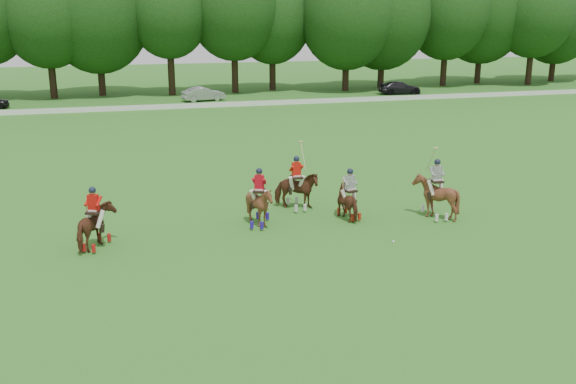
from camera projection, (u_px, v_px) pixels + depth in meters
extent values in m
plane|color=#2D681D|center=(310.00, 265.00, 21.78)|extent=(180.00, 180.00, 0.00)
cylinder|color=black|center=(52.00, 75.00, 63.22)|extent=(0.70, 0.70, 4.64)
ellipsoid|color=black|center=(46.00, 16.00, 61.69)|extent=(8.80, 8.80, 10.13)
cylinder|color=black|center=(101.00, 74.00, 65.39)|extent=(0.70, 0.70, 4.31)
ellipsoid|color=black|center=(96.00, 12.00, 63.73)|extent=(10.67, 10.67, 12.27)
cylinder|color=black|center=(171.00, 69.00, 65.63)|extent=(0.70, 0.70, 5.24)
ellipsoid|color=black|center=(168.00, 12.00, 64.10)|extent=(8.06, 8.06, 9.26)
cylinder|color=black|center=(235.00, 68.00, 67.55)|extent=(0.70, 0.70, 5.19)
ellipsoid|color=black|center=(233.00, 7.00, 65.89)|extent=(9.50, 9.50, 10.92)
cylinder|color=black|center=(272.00, 69.00, 70.06)|extent=(0.70, 0.70, 4.48)
ellipsoid|color=black|center=(272.00, 18.00, 68.58)|extent=(8.60, 8.60, 9.89)
cylinder|color=black|center=(346.00, 71.00, 69.40)|extent=(0.70, 0.70, 4.21)
ellipsoid|color=black|center=(347.00, 15.00, 67.80)|extent=(10.11, 10.11, 11.63)
cylinder|color=black|center=(381.00, 70.00, 71.86)|extent=(0.70, 0.70, 4.07)
ellipsoid|color=black|center=(383.00, 15.00, 70.25)|extent=(10.46, 10.46, 12.03)
cylinder|color=black|center=(444.00, 65.00, 73.97)|extent=(0.70, 0.70, 4.79)
ellipsoid|color=black|center=(447.00, 11.00, 72.36)|extent=(9.47, 9.47, 10.89)
cylinder|color=black|center=(478.00, 64.00, 76.83)|extent=(0.70, 0.70, 4.44)
ellipsoid|color=black|center=(483.00, 10.00, 75.13)|extent=(10.84, 10.84, 12.47)
cylinder|color=black|center=(530.00, 64.00, 75.06)|extent=(0.70, 0.70, 4.86)
ellipsoid|color=black|center=(535.00, 13.00, 73.49)|extent=(8.94, 8.94, 10.28)
cylinder|color=black|center=(553.00, 65.00, 79.34)|extent=(0.70, 0.70, 3.90)
ellipsoid|color=black|center=(558.00, 20.00, 77.87)|extent=(9.29, 9.29, 10.68)
cube|color=white|center=(184.00, 106.00, 57.00)|extent=(120.00, 0.10, 0.44)
imported|color=#A3A2A8|center=(203.00, 94.00, 61.67)|extent=(4.28, 2.24, 1.34)
imported|color=black|center=(400.00, 88.00, 66.91)|extent=(4.62, 2.20, 1.30)
imported|color=#542916|center=(95.00, 227.00, 23.10)|extent=(1.62, 2.07, 1.59)
cube|color=black|center=(94.00, 212.00, 22.94)|extent=(0.65, 0.70, 0.08)
cylinder|color=tan|center=(87.00, 213.00, 23.02)|extent=(0.12, 0.20, 1.29)
imported|color=#542916|center=(296.00, 191.00, 27.73)|extent=(1.67, 1.44, 1.65)
cube|color=black|center=(296.00, 177.00, 27.56)|extent=(0.45, 0.57, 0.08)
cylinder|color=tan|center=(303.00, 156.00, 27.40)|extent=(0.05, 0.77, 1.08)
imported|color=#542916|center=(260.00, 206.00, 25.54)|extent=(1.85, 1.93, 1.67)
cube|color=black|center=(259.00, 191.00, 25.38)|extent=(0.63, 0.69, 0.08)
cylinder|color=tan|center=(267.00, 193.00, 25.35)|extent=(0.11, 0.20, 1.29)
imported|color=#542916|center=(349.00, 202.00, 26.44)|extent=(1.11, 1.79, 1.41)
cube|color=black|center=(350.00, 190.00, 26.30)|extent=(0.55, 0.64, 0.08)
cylinder|color=tan|center=(343.00, 193.00, 26.18)|extent=(0.08, 0.21, 1.29)
imported|color=#542916|center=(435.00, 197.00, 26.53)|extent=(1.51, 1.69, 1.81)
cube|color=black|center=(436.00, 181.00, 26.35)|extent=(0.46, 0.57, 0.08)
cylinder|color=tan|center=(431.00, 160.00, 26.04)|extent=(0.05, 0.77, 1.08)
sphere|color=white|center=(393.00, 242.00, 23.84)|extent=(0.09, 0.09, 0.09)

